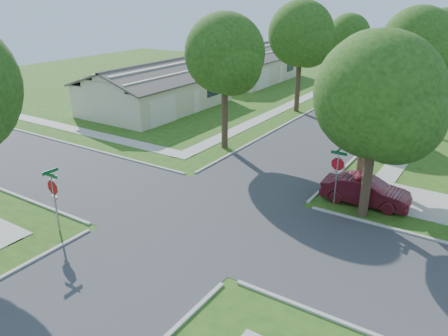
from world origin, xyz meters
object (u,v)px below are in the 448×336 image
car_curb_west (374,74)px  house_nw_far (249,67)px  tree_w_near (225,57)px  car_curb_east (402,102)px  tree_ne_corner (379,101)px  tree_e_near (372,79)px  tree_e_mid (418,46)px  house_nw_near (157,92)px  tree_e_far (444,37)px  tree_w_far (349,37)px  stop_sign_ne (338,166)px  car_driveway (366,191)px  tree_w_mid (301,37)px  stop_sign_sw (53,190)px

car_curb_west → house_nw_far: bearing=38.6°
tree_w_near → car_curb_east: 20.11m
tree_ne_corner → car_curb_east: (-3.16, 22.52, -4.86)m
tree_ne_corner → tree_e_near: bearing=108.5°
tree_e_mid → house_nw_near: (-20.75, -6.01, -4.74)m
tree_e_far → house_nw_far: size_ratio=0.64×
car_curb_west → tree_e_far: bearing=141.3°
tree_w_near → tree_e_near: bearing=-0.0°
tree_w_near → house_nw_near: size_ratio=0.66×
house_nw_near → car_curb_east: bearing=31.4°
car_curb_west → tree_w_far: bearing=81.6°
tree_w_far → tree_ne_corner: tree_ne_corner is taller
stop_sign_ne → tree_e_mid: 16.84m
car_curb_east → tree_e_mid: bearing=-81.2°
tree_e_near → tree_ne_corner: bearing=-71.5°
tree_e_near → car_curb_west: bearing=103.9°
car_driveway → car_curb_west: 36.79m
tree_e_far → tree_ne_corner: (1.61, -29.80, -0.39)m
car_curb_east → car_curb_west: car_curb_east is taller
stop_sign_ne → tree_w_far: (-9.35, 29.31, 3.48)m
stop_sign_ne → house_nw_near: house_nw_near is taller
tree_ne_corner → car_driveway: 5.06m
tree_w_mid → tree_ne_corner: 20.10m
stop_sign_sw → house_nw_far: (-11.29, 36.70, -0.51)m
tree_w_mid → tree_ne_corner: size_ratio=1.10×
tree_e_far → house_nw_far: bearing=-174.5°
stop_sign_ne → car_driveway: size_ratio=0.69×
tree_e_far → car_curb_west: (-7.95, 7.12, -5.39)m
tree_ne_corner → house_nw_far: tree_ne_corner is taller
house_nw_far → car_curb_east: house_nw_far is taller
tree_e_mid → tree_w_mid: (-9.40, 0.00, 0.24)m
house_nw_far → tree_e_far: bearing=5.5°
tree_w_mid → car_curb_east: 11.28m
house_nw_far → car_curb_east: bearing=-15.4°
tree_w_far → car_curb_west: bearing=78.5°
house_nw_far → car_curb_west: 15.74m
car_driveway → car_curb_east: (-2.80, 21.22, 0.02)m
tree_e_far → car_driveway: size_ratio=2.01×
tree_e_mid → car_curb_east: bearing=105.2°
tree_e_near → tree_w_mid: size_ratio=0.87×
stop_sign_sw → tree_e_far: tree_e_far is taller
tree_e_mid → tree_w_far: size_ratio=1.15×
house_nw_far → car_curb_east: 19.92m
tree_w_far → car_driveway: bearing=-69.5°
car_curb_west → stop_sign_sw: bearing=91.2°
car_curb_west → tree_w_near: bearing=90.5°
tree_w_near → car_curb_west: size_ratio=2.20×
stop_sign_ne → house_nw_near: bearing=153.5°
tree_w_mid → car_driveway: (10.64, -15.51, -5.77)m
house_nw_far → car_curb_east: (19.19, -5.27, -0.78)m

